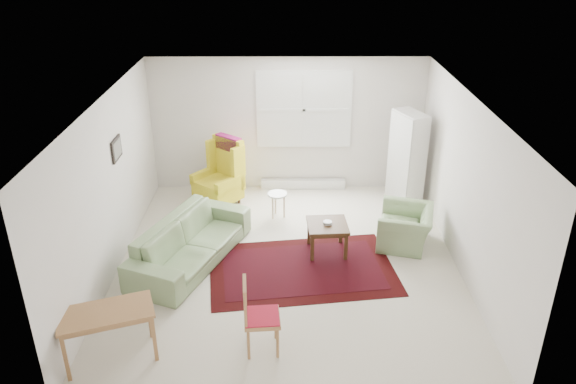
{
  "coord_description": "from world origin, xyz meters",
  "views": [
    {
      "loc": [
        -0.03,
        -7.09,
        4.57
      ],
      "look_at": [
        0.0,
        0.3,
        1.05
      ],
      "focal_mm": 35.0,
      "sensor_mm": 36.0,
      "label": 1
    }
  ],
  "objects_px": {
    "armchair": "(406,224)",
    "desk": "(109,335)",
    "sofa": "(190,234)",
    "wingback_chair": "(217,173)",
    "coffee_table": "(327,238)",
    "stool": "(277,205)",
    "cabinet": "(407,159)",
    "desk_chair": "(262,316)"
  },
  "relations": [
    {
      "from": "wingback_chair",
      "to": "cabinet",
      "type": "height_order",
      "value": "cabinet"
    },
    {
      "from": "sofa",
      "to": "desk_chair",
      "type": "distance_m",
      "value": 2.25
    },
    {
      "from": "desk",
      "to": "cabinet",
      "type": "bearing_deg",
      "value": 44.09
    },
    {
      "from": "sofa",
      "to": "stool",
      "type": "distance_m",
      "value": 1.92
    },
    {
      "from": "desk",
      "to": "desk_chair",
      "type": "xyz_separation_m",
      "value": [
        1.75,
        0.15,
        0.14
      ]
    },
    {
      "from": "stool",
      "to": "cabinet",
      "type": "distance_m",
      "value": 2.42
    },
    {
      "from": "sofa",
      "to": "wingback_chair",
      "type": "xyz_separation_m",
      "value": [
        0.2,
        1.91,
        0.15
      ]
    },
    {
      "from": "armchair",
      "to": "desk",
      "type": "distance_m",
      "value": 4.67
    },
    {
      "from": "desk_chair",
      "to": "stool",
      "type": "bearing_deg",
      "value": -6.87
    },
    {
      "from": "wingback_chair",
      "to": "coffee_table",
      "type": "height_order",
      "value": "wingback_chair"
    },
    {
      "from": "wingback_chair",
      "to": "desk",
      "type": "relative_size",
      "value": 1.17
    },
    {
      "from": "wingback_chair",
      "to": "coffee_table",
      "type": "distance_m",
      "value": 2.51
    },
    {
      "from": "sofa",
      "to": "coffee_table",
      "type": "height_order",
      "value": "sofa"
    },
    {
      "from": "armchair",
      "to": "stool",
      "type": "xyz_separation_m",
      "value": [
        -2.02,
        0.93,
        -0.13
      ]
    },
    {
      "from": "sofa",
      "to": "coffee_table",
      "type": "xyz_separation_m",
      "value": [
        2.04,
        0.25,
        -0.21
      ]
    },
    {
      "from": "stool",
      "to": "wingback_chair",
      "type": "bearing_deg",
      "value": 155.37
    },
    {
      "from": "desk_chair",
      "to": "wingback_chair",
      "type": "bearing_deg",
      "value": 9.1
    },
    {
      "from": "coffee_table",
      "to": "cabinet",
      "type": "height_order",
      "value": "cabinet"
    },
    {
      "from": "desk",
      "to": "desk_chair",
      "type": "bearing_deg",
      "value": 4.84
    },
    {
      "from": "armchair",
      "to": "cabinet",
      "type": "relative_size",
      "value": 0.54
    },
    {
      "from": "desk_chair",
      "to": "armchair",
      "type": "bearing_deg",
      "value": -46.02
    },
    {
      "from": "wingback_chair",
      "to": "armchair",
      "type": "bearing_deg",
      "value": 14.61
    },
    {
      "from": "wingback_chair",
      "to": "desk_chair",
      "type": "xyz_separation_m",
      "value": [
        0.94,
        -3.85,
        -0.13
      ]
    },
    {
      "from": "stool",
      "to": "cabinet",
      "type": "bearing_deg",
      "value": 12.81
    },
    {
      "from": "coffee_table",
      "to": "cabinet",
      "type": "bearing_deg",
      "value": 48.31
    },
    {
      "from": "coffee_table",
      "to": "stool",
      "type": "xyz_separation_m",
      "value": [
        -0.77,
        1.17,
        -0.02
      ]
    },
    {
      "from": "wingback_chair",
      "to": "stool",
      "type": "relative_size",
      "value": 2.72
    },
    {
      "from": "stool",
      "to": "desk_chair",
      "type": "xyz_separation_m",
      "value": [
        -0.13,
        -3.36,
        0.25
      ]
    },
    {
      "from": "coffee_table",
      "to": "desk",
      "type": "xyz_separation_m",
      "value": [
        -2.65,
        -2.34,
        0.08
      ]
    },
    {
      "from": "wingback_chair",
      "to": "desk",
      "type": "bearing_deg",
      "value": -62.13
    },
    {
      "from": "coffee_table",
      "to": "desk_chair",
      "type": "bearing_deg",
      "value": -112.49
    },
    {
      "from": "armchair",
      "to": "coffee_table",
      "type": "bearing_deg",
      "value": -64.06
    },
    {
      "from": "armchair",
      "to": "stool",
      "type": "bearing_deg",
      "value": -99.79
    },
    {
      "from": "cabinet",
      "to": "desk_chair",
      "type": "distance_m",
      "value": 4.58
    },
    {
      "from": "coffee_table",
      "to": "desk_chair",
      "type": "relative_size",
      "value": 0.64
    },
    {
      "from": "wingback_chair",
      "to": "cabinet",
      "type": "relative_size",
      "value": 0.71
    },
    {
      "from": "cabinet",
      "to": "coffee_table",
      "type": "bearing_deg",
      "value": -153.77
    },
    {
      "from": "wingback_chair",
      "to": "desk_chair",
      "type": "distance_m",
      "value": 3.97
    },
    {
      "from": "coffee_table",
      "to": "stool",
      "type": "height_order",
      "value": "coffee_table"
    },
    {
      "from": "coffee_table",
      "to": "sofa",
      "type": "bearing_deg",
      "value": -172.96
    },
    {
      "from": "stool",
      "to": "sofa",
      "type": "bearing_deg",
      "value": -131.75
    },
    {
      "from": "cabinet",
      "to": "desk",
      "type": "relative_size",
      "value": 1.64
    }
  ]
}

